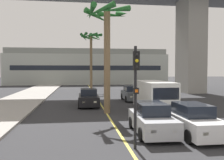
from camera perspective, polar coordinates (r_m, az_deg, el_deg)
lane_stripe_center at (r=25.14m, az=-3.12°, el=-5.00°), size 0.14×56.00×0.01m
pier_building_backdrop at (r=56.04m, az=-5.74°, el=3.03°), size 35.59×8.04×7.87m
car_queue_front at (r=21.83m, az=-5.54°, el=-4.24°), size 1.85×4.11×1.56m
car_queue_second at (r=25.75m, az=4.65°, el=-3.22°), size 1.87×4.12×1.56m
car_queue_third at (r=12.64m, az=9.30°, el=-9.13°), size 1.95×4.16×1.56m
car_queue_fourth at (r=12.78m, az=18.51°, el=-9.10°), size 1.86×4.11×1.56m
delivery_van at (r=18.86m, az=9.82°, el=-3.58°), size 2.17×5.26×2.36m
traffic_light_median_near at (r=9.82m, az=5.60°, el=-0.69°), size 0.24×0.37×4.20m
palm_tree_near_median at (r=18.29m, az=-1.25°, el=11.44°), size 3.44×3.62×8.01m
palm_tree_mid_median at (r=37.55m, az=-4.99°, el=8.45°), size 3.45×3.56×8.87m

